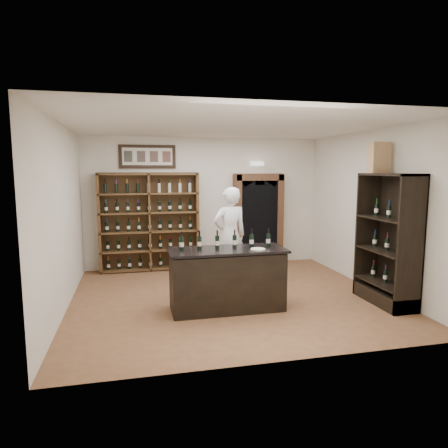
{
  "coord_description": "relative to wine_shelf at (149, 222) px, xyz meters",
  "views": [
    {
      "loc": [
        -1.65,
        -6.7,
        2.25
      ],
      "look_at": [
        -0.04,
        0.3,
        1.28
      ],
      "focal_mm": 32.0,
      "sensor_mm": 36.0,
      "label": 1
    }
  ],
  "objects": [
    {
      "name": "shopkeeper",
      "position": [
        1.5,
        -1.47,
        -0.14
      ],
      "size": [
        0.77,
        0.58,
        1.93
      ],
      "primitive_type": "imported",
      "rotation": [
        0.0,
        0.0,
        3.32
      ],
      "color": "white",
      "rests_on": "ground"
    },
    {
      "name": "wall_right",
      "position": [
        4.05,
        -2.33,
        0.4
      ],
      "size": [
        0.04,
        5.0,
        3.0
      ],
      "primitive_type": "cube",
      "color": "silver",
      "rests_on": "ground"
    },
    {
      "name": "counter_bottle_0",
      "position": [
        0.38,
        -2.86,
        0.01
      ],
      "size": [
        0.07,
        0.07,
        0.3
      ],
      "color": "black",
      "rests_on": "tasting_counter"
    },
    {
      "name": "side_cabinet",
      "position": [
        3.82,
        -3.23,
        -0.35
      ],
      "size": [
        0.48,
        1.2,
        2.2
      ],
      "color": "black",
      "rests_on": "ground"
    },
    {
      "name": "ceiling",
      "position": [
        1.3,
        -2.33,
        1.9
      ],
      "size": [
        5.5,
        5.5,
        0.0
      ],
      "primitive_type": "plane",
      "rotation": [
        3.14,
        0.0,
        0.0
      ],
      "color": "white",
      "rests_on": "wall_back"
    },
    {
      "name": "wall_back",
      "position": [
        1.3,
        0.17,
        0.4
      ],
      "size": [
        5.5,
        0.04,
        3.0
      ],
      "primitive_type": "cube",
      "color": "silver",
      "rests_on": "ground"
    },
    {
      "name": "counter_bottle_3",
      "position": [
        1.24,
        -2.86,
        0.01
      ],
      "size": [
        0.07,
        0.07,
        0.3
      ],
      "color": "black",
      "rests_on": "tasting_counter"
    },
    {
      "name": "wall_left",
      "position": [
        -1.45,
        -2.33,
        0.4
      ],
      "size": [
        0.04,
        5.0,
        3.0
      ],
      "primitive_type": "cube",
      "color": "silver",
      "rests_on": "ground"
    },
    {
      "name": "wine_shelf",
      "position": [
        0.0,
        0.0,
        0.0
      ],
      "size": [
        2.2,
        0.38,
        2.2
      ],
      "color": "#4F321B",
      "rests_on": "ground"
    },
    {
      "name": "counter_bottle_2",
      "position": [
        0.96,
        -2.86,
        0.01
      ],
      "size": [
        0.07,
        0.07,
        0.3
      ],
      "color": "black",
      "rests_on": "tasting_counter"
    },
    {
      "name": "counter_bottle_1",
      "position": [
        0.67,
        -2.86,
        0.01
      ],
      "size": [
        0.07,
        0.07,
        0.3
      ],
      "color": "black",
      "rests_on": "tasting_counter"
    },
    {
      "name": "floor",
      "position": [
        1.3,
        -2.33,
        -1.1
      ],
      "size": [
        5.5,
        5.5,
        0.0
      ],
      "primitive_type": "plane",
      "color": "brown",
      "rests_on": "ground"
    },
    {
      "name": "emergency_light",
      "position": [
        2.55,
        0.09,
        1.3
      ],
      "size": [
        0.3,
        0.1,
        0.1
      ],
      "primitive_type": "cube",
      "color": "white",
      "rests_on": "wall_back"
    },
    {
      "name": "wine_crate",
      "position": [
        3.78,
        -2.91,
        1.36
      ],
      "size": [
        0.39,
        0.2,
        0.53
      ],
      "primitive_type": "cube",
      "rotation": [
        0.0,
        0.0,
        0.12
      ],
      "color": "tan",
      "rests_on": "side_cabinet"
    },
    {
      "name": "plate",
      "position": [
        1.56,
        -3.11,
        -0.09
      ],
      "size": [
        0.23,
        0.23,
        0.02
      ],
      "primitive_type": "cylinder",
      "color": "beige",
      "rests_on": "tasting_counter"
    },
    {
      "name": "counter_bottle_4",
      "position": [
        1.53,
        -2.86,
        0.01
      ],
      "size": [
        0.07,
        0.07,
        0.3
      ],
      "color": "black",
      "rests_on": "tasting_counter"
    },
    {
      "name": "tasting_counter",
      "position": [
        1.1,
        -2.93,
        -0.61
      ],
      "size": [
        1.88,
        0.78,
        1.0
      ],
      "color": "black",
      "rests_on": "ground"
    },
    {
      "name": "arched_doorway",
      "position": [
        2.55,
        -0.0,
        0.04
      ],
      "size": [
        1.17,
        0.35,
        2.17
      ],
      "color": "black",
      "rests_on": "ground"
    },
    {
      "name": "framed_picture",
      "position": [
        0.0,
        0.14,
        1.45
      ],
      "size": [
        1.25,
        0.04,
        0.52
      ],
      "primitive_type": "cube",
      "color": "black",
      "rests_on": "wall_back"
    },
    {
      "name": "counter_bottle_5",
      "position": [
        1.82,
        -2.86,
        0.01
      ],
      "size": [
        0.07,
        0.07,
        0.3
      ],
      "color": "black",
      "rests_on": "tasting_counter"
    }
  ]
}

